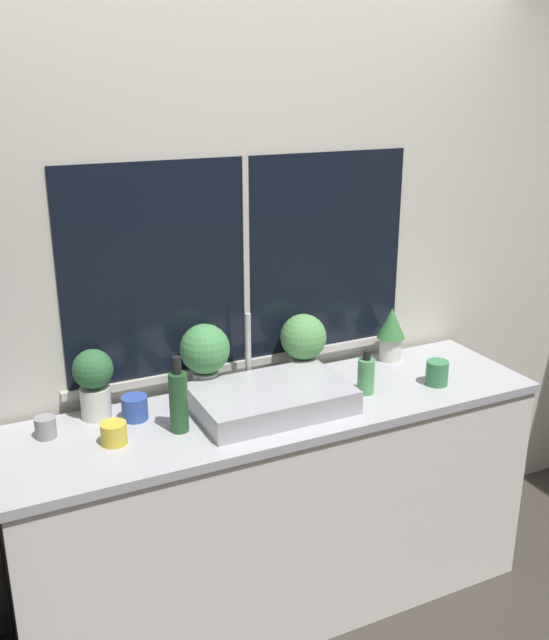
{
  "coord_description": "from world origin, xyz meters",
  "views": [
    {
      "loc": [
        -1.09,
        -1.95,
        2.13
      ],
      "look_at": [
        -0.02,
        0.28,
        1.28
      ],
      "focal_mm": 40.0,
      "sensor_mm": 36.0,
      "label": 1
    }
  ],
  "objects_px": {
    "bottle_tall": "(179,400)",
    "mug_blue": "(135,408)",
    "potted_plant_far_right": "(391,331)",
    "mug_grey": "(46,427)",
    "potted_plant_center_left": "(205,353)",
    "potted_plant_far_left": "(94,380)",
    "mug_green": "(437,373)",
    "soap_bottle": "(366,375)",
    "sink": "(271,398)",
    "mug_yellow": "(114,433)",
    "potted_plant_center_right": "(303,340)"
  },
  "relations": [
    {
      "from": "bottle_tall",
      "to": "potted_plant_far_left",
      "type": "bearing_deg",
      "value": 136.13
    },
    {
      "from": "bottle_tall",
      "to": "mug_yellow",
      "type": "relative_size",
      "value": 3.13
    },
    {
      "from": "potted_plant_center_right",
      "to": "mug_yellow",
      "type": "relative_size",
      "value": 3.03
    },
    {
      "from": "sink",
      "to": "mug_green",
      "type": "relative_size",
      "value": 5.75
    },
    {
      "from": "mug_grey",
      "to": "mug_yellow",
      "type": "bearing_deg",
      "value": -35.8
    },
    {
      "from": "sink",
      "to": "mug_grey",
      "type": "bearing_deg",
      "value": 170.09
    },
    {
      "from": "potted_plant_far_left",
      "to": "mug_green",
      "type": "distance_m",
      "value": 1.36
    },
    {
      "from": "mug_grey",
      "to": "mug_blue",
      "type": "height_order",
      "value": "mug_blue"
    },
    {
      "from": "potted_plant_center_left",
      "to": "bottle_tall",
      "type": "xyz_separation_m",
      "value": [
        -0.19,
        -0.23,
        -0.06
      ]
    },
    {
      "from": "potted_plant_far_right",
      "to": "mug_green",
      "type": "xyz_separation_m",
      "value": [
        0.02,
        -0.31,
        -0.09
      ]
    },
    {
      "from": "potted_plant_center_left",
      "to": "mug_blue",
      "type": "relative_size",
      "value": 3.1
    },
    {
      "from": "potted_plant_far_left",
      "to": "mug_blue",
      "type": "bearing_deg",
      "value": -31.66
    },
    {
      "from": "sink",
      "to": "mug_green",
      "type": "distance_m",
      "value": 0.71
    },
    {
      "from": "sink",
      "to": "mug_green",
      "type": "height_order",
      "value": "sink"
    },
    {
      "from": "potted_plant_center_left",
      "to": "mug_grey",
      "type": "bearing_deg",
      "value": -172.88
    },
    {
      "from": "bottle_tall",
      "to": "soap_bottle",
      "type": "bearing_deg",
      "value": -1.26
    },
    {
      "from": "potted_plant_far_left",
      "to": "soap_bottle",
      "type": "xyz_separation_m",
      "value": [
        1.01,
        -0.25,
        -0.07
      ]
    },
    {
      "from": "bottle_tall",
      "to": "mug_blue",
      "type": "distance_m",
      "value": 0.21
    },
    {
      "from": "potted_plant_far_right",
      "to": "mug_grey",
      "type": "height_order",
      "value": "potted_plant_far_right"
    },
    {
      "from": "sink",
      "to": "mug_blue",
      "type": "height_order",
      "value": "sink"
    },
    {
      "from": "sink",
      "to": "soap_bottle",
      "type": "bearing_deg",
      "value": -4.59
    },
    {
      "from": "potted_plant_far_left",
      "to": "potted_plant_center_left",
      "type": "bearing_deg",
      "value": 0.0
    },
    {
      "from": "potted_plant_center_left",
      "to": "potted_plant_far_right",
      "type": "relative_size",
      "value": 1.22
    },
    {
      "from": "potted_plant_center_left",
      "to": "mug_yellow",
      "type": "distance_m",
      "value": 0.5
    },
    {
      "from": "potted_plant_far_left",
      "to": "mug_grey",
      "type": "height_order",
      "value": "potted_plant_far_left"
    },
    {
      "from": "potted_plant_far_left",
      "to": "soap_bottle",
      "type": "bearing_deg",
      "value": -13.92
    },
    {
      "from": "bottle_tall",
      "to": "mug_yellow",
      "type": "height_order",
      "value": "bottle_tall"
    },
    {
      "from": "mug_green",
      "to": "mug_grey",
      "type": "xyz_separation_m",
      "value": [
        -1.51,
        0.23,
        -0.01
      ]
    },
    {
      "from": "sink",
      "to": "mug_grey",
      "type": "xyz_separation_m",
      "value": [
        -0.8,
        0.14,
        -0.01
      ]
    },
    {
      "from": "bottle_tall",
      "to": "mug_blue",
      "type": "xyz_separation_m",
      "value": [
        -0.12,
        0.16,
        -0.07
      ]
    },
    {
      "from": "soap_bottle",
      "to": "bottle_tall",
      "type": "height_order",
      "value": "bottle_tall"
    },
    {
      "from": "potted_plant_far_left",
      "to": "mug_green",
      "type": "bearing_deg",
      "value": -13.08
    },
    {
      "from": "potted_plant_center_left",
      "to": "bottle_tall",
      "type": "bearing_deg",
      "value": -128.82
    },
    {
      "from": "potted_plant_far_left",
      "to": "potted_plant_far_right",
      "type": "relative_size",
      "value": 1.1
    },
    {
      "from": "potted_plant_far_left",
      "to": "mug_grey",
      "type": "relative_size",
      "value": 3.52
    },
    {
      "from": "potted_plant_center_right",
      "to": "mug_yellow",
      "type": "bearing_deg",
      "value": -165.21
    },
    {
      "from": "potted_plant_far_right",
      "to": "mug_blue",
      "type": "bearing_deg",
      "value": -176.26
    },
    {
      "from": "potted_plant_center_right",
      "to": "potted_plant_far_right",
      "type": "relative_size",
      "value": 1.13
    },
    {
      "from": "potted_plant_center_left",
      "to": "potted_plant_far_right",
      "type": "bearing_deg",
      "value": -0.0
    },
    {
      "from": "sink",
      "to": "bottle_tall",
      "type": "height_order",
      "value": "sink"
    },
    {
      "from": "potted_plant_far_right",
      "to": "potted_plant_center_left",
      "type": "bearing_deg",
      "value": 180.0
    },
    {
      "from": "mug_green",
      "to": "mug_blue",
      "type": "bearing_deg",
      "value": 169.12
    },
    {
      "from": "potted_plant_far_right",
      "to": "soap_bottle",
      "type": "bearing_deg",
      "value": -138.99
    },
    {
      "from": "potted_plant_far_right",
      "to": "mug_grey",
      "type": "distance_m",
      "value": 1.5
    },
    {
      "from": "potted_plant_center_left",
      "to": "soap_bottle",
      "type": "height_order",
      "value": "potted_plant_center_left"
    },
    {
      "from": "potted_plant_center_left",
      "to": "mug_yellow",
      "type": "height_order",
      "value": "potted_plant_center_left"
    },
    {
      "from": "soap_bottle",
      "to": "mug_green",
      "type": "relative_size",
      "value": 1.81
    },
    {
      "from": "potted_plant_far_left",
      "to": "mug_blue",
      "type": "relative_size",
      "value": 2.79
    },
    {
      "from": "mug_yellow",
      "to": "soap_bottle",
      "type": "bearing_deg",
      "value": -1.47
    },
    {
      "from": "potted_plant_far_left",
      "to": "potted_plant_center_right",
      "type": "xyz_separation_m",
      "value": [
        0.86,
        0.0,
        0.01
      ]
    }
  ]
}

